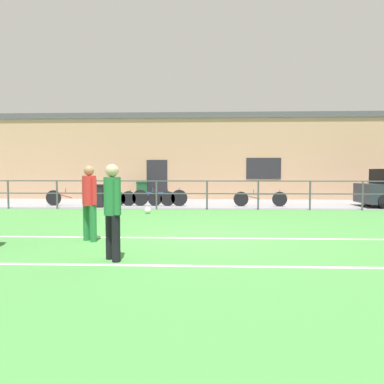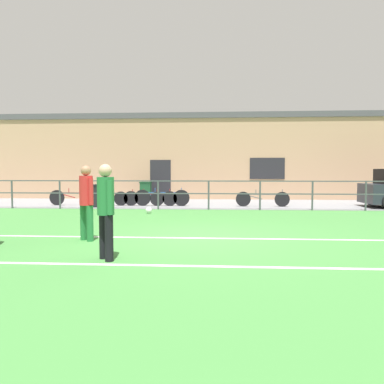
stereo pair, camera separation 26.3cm
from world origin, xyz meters
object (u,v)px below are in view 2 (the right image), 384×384
object	(u,v)px
bicycle_parked_0	(150,198)
player_striker	(106,206)
soccer_ball_match	(149,210)
trash_bin_1	(146,191)
trash_bin_0	(100,195)
player_winger	(86,198)
bicycle_parked_1	(162,197)
bicycle_parked_2	(75,197)
bicycle_parked_4	(139,198)
bicycle_parked_3	(263,199)

from	to	relation	value
bicycle_parked_0	player_striker	bearing A→B (deg)	-84.28
soccer_ball_match	trash_bin_1	bearing A→B (deg)	102.04
player_striker	trash_bin_0	distance (m)	9.39
player_winger	bicycle_parked_1	xyz separation A→B (m)	(0.50, 7.77, -0.55)
player_striker	bicycle_parked_2	world-z (taller)	player_striker
bicycle_parked_4	bicycle_parked_1	bearing A→B (deg)	0.00
bicycle_parked_0	bicycle_parked_1	world-z (taller)	bicycle_parked_1
player_striker	player_winger	xyz separation A→B (m)	(-0.95, 1.70, -0.00)
bicycle_parked_0	trash_bin_0	world-z (taller)	trash_bin_0
player_winger	bicycle_parked_1	size ratio (longest dim) A/B	0.69
bicycle_parked_0	bicycle_parked_4	world-z (taller)	bicycle_parked_0
bicycle_parked_0	bicycle_parked_2	bearing A→B (deg)	180.00
soccer_ball_match	trash_bin_0	xyz separation A→B (m)	(-2.41, 1.99, 0.38)
bicycle_parked_0	bicycle_parked_3	distance (m)	4.78
bicycle_parked_3	bicycle_parked_1	bearing A→B (deg)	180.00
bicycle_parked_1	bicycle_parked_2	distance (m)	3.80
bicycle_parked_4	trash_bin_1	distance (m)	3.09
player_winger	soccer_ball_match	size ratio (longest dim) A/B	7.37
bicycle_parked_1	bicycle_parked_3	size ratio (longest dim) A/B	1.06
player_winger	bicycle_parked_0	xyz separation A→B (m)	(0.00, 7.77, -0.58)
bicycle_parked_1	trash_bin_1	bearing A→B (deg)	112.88
soccer_ball_match	bicycle_parked_1	bearing A→B (deg)	87.87
bicycle_parked_4	trash_bin_0	world-z (taller)	trash_bin_0
bicycle_parked_2	trash_bin_1	bearing A→B (deg)	50.73
bicycle_parked_3	bicycle_parked_0	bearing A→B (deg)	180.00
bicycle_parked_2	trash_bin_0	xyz separation A→B (m)	(1.29, -0.56, 0.13)
soccer_ball_match	bicycle_parked_4	xyz separation A→B (m)	(-0.90, 2.56, 0.23)
bicycle_parked_4	trash_bin_1	xyz separation A→B (m)	(-0.30, 3.07, 0.15)
bicycle_parked_0	trash_bin_0	distance (m)	2.09
soccer_ball_match	bicycle_parked_1	distance (m)	2.57
bicycle_parked_1	bicycle_parked_2	size ratio (longest dim) A/B	1.02
bicycle_parked_1	trash_bin_0	bearing A→B (deg)	-167.37
player_winger	bicycle_parked_2	size ratio (longest dim) A/B	0.71
player_striker	trash_bin_0	size ratio (longest dim) A/B	1.75
bicycle_parked_3	bicycle_parked_4	xyz separation A→B (m)	(-5.27, 0.00, -0.01)
soccer_ball_match	trash_bin_1	distance (m)	5.76
bicycle_parked_2	bicycle_parked_3	distance (m)	8.08
bicycle_parked_4	trash_bin_0	distance (m)	1.62
player_winger	soccer_ball_match	xyz separation A→B (m)	(0.41, 5.22, -0.82)
player_striker	bicycle_parked_0	xyz separation A→B (m)	(-0.95, 9.47, -0.58)
bicycle_parked_0	bicycle_parked_4	size ratio (longest dim) A/B	1.06
bicycle_parked_4	bicycle_parked_2	bearing A→B (deg)	180.00
trash_bin_1	bicycle_parked_1	bearing A→B (deg)	-67.12
soccer_ball_match	trash_bin_0	distance (m)	3.15
trash_bin_1	soccer_ball_match	bearing A→B (deg)	-77.96
bicycle_parked_2	player_striker	bearing A→B (deg)	-65.84
bicycle_parked_0	trash_bin_0	bearing A→B (deg)	-164.34
bicycle_parked_0	player_winger	bearing A→B (deg)	-90.00
trash_bin_0	trash_bin_1	xyz separation A→B (m)	(1.21, 3.63, 0.00)
bicycle_parked_1	bicycle_parked_4	world-z (taller)	bicycle_parked_1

